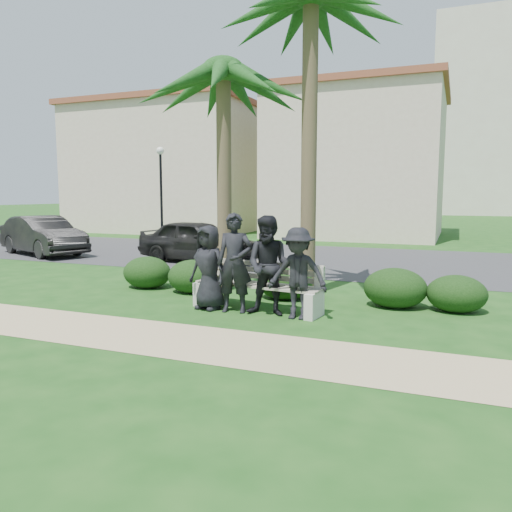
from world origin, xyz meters
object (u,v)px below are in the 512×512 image
(man_d, at_px, (298,273))
(car_b, at_px, (43,236))
(street_lamp, at_px, (161,176))
(park_bench, at_px, (257,289))
(palm_left, at_px, (223,73))
(man_a, at_px, (209,268))
(man_c, at_px, (270,266))
(man_b, at_px, (235,263))
(car_a, at_px, (198,241))

(man_d, xyz_separation_m, car_b, (-11.03, 5.37, -0.11))
(street_lamp, distance_m, park_bench, 15.17)
(palm_left, relative_size, car_b, 1.37)
(man_a, relative_size, man_c, 0.89)
(man_b, height_order, palm_left, palm_left)
(street_lamp, relative_size, man_b, 2.38)
(park_bench, distance_m, man_a, 0.98)
(street_lamp, distance_m, man_c, 15.54)
(street_lamp, height_order, man_a, street_lamp)
(man_c, bearing_deg, car_b, 149.52)
(man_b, relative_size, car_b, 0.44)
(man_d, relative_size, car_a, 0.40)
(park_bench, relative_size, man_d, 1.60)
(man_c, distance_m, car_a, 7.24)
(man_c, bearing_deg, park_bench, 136.82)
(street_lamp, relative_size, man_d, 2.73)
(street_lamp, relative_size, man_c, 2.43)
(man_b, xyz_separation_m, man_c, (0.67, 0.01, -0.02))
(park_bench, bearing_deg, man_a, -156.57)
(park_bench, relative_size, car_b, 0.61)
(palm_left, bearing_deg, park_bench, -47.95)
(man_d, bearing_deg, park_bench, 156.39)
(palm_left, height_order, car_b, palm_left)
(palm_left, bearing_deg, man_c, -46.45)
(street_lamp, height_order, car_b, street_lamp)
(park_bench, distance_m, car_b, 11.32)
(park_bench, relative_size, man_c, 1.43)
(man_d, bearing_deg, car_a, 129.28)
(man_b, distance_m, palm_left, 4.36)
(man_b, relative_size, palm_left, 0.32)
(man_c, height_order, car_b, man_c)
(man_b, xyz_separation_m, palm_left, (-1.09, 1.86, 3.79))
(car_b, bearing_deg, street_lamp, 14.84)
(man_a, distance_m, palm_left, 4.35)
(park_bench, height_order, car_b, car_b)
(park_bench, distance_m, man_b, 0.67)
(man_b, xyz_separation_m, car_a, (-3.85, 5.67, -0.23))
(man_c, bearing_deg, man_d, -9.94)
(man_b, bearing_deg, man_d, -13.82)
(man_d, relative_size, car_b, 0.38)
(car_a, relative_size, car_b, 0.95)
(park_bench, distance_m, man_d, 1.03)
(park_bench, bearing_deg, palm_left, 138.55)
(man_b, bearing_deg, man_c, -10.58)
(park_bench, height_order, palm_left, palm_left)
(street_lamp, xyz_separation_m, man_d, (10.34, -11.94, -2.16))
(man_a, bearing_deg, palm_left, 119.48)
(street_lamp, relative_size, palm_left, 0.76)
(street_lamp, bearing_deg, man_c, -50.45)
(man_a, xyz_separation_m, car_b, (-9.28, 5.28, -0.10))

